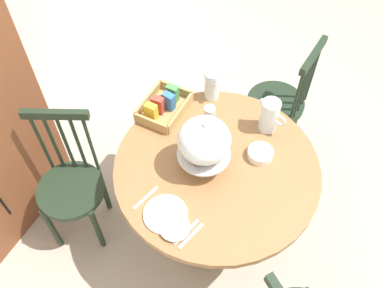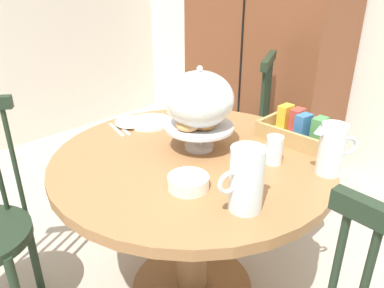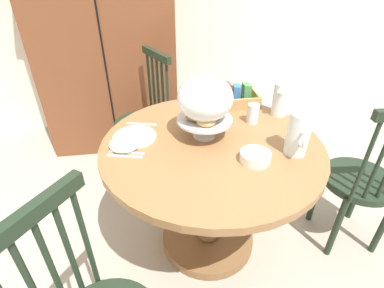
% 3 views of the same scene
% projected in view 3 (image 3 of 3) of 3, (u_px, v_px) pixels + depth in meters
% --- Properties ---
extents(ground_plane, '(10.00, 10.00, 0.00)m').
position_uv_depth(ground_plane, '(235.00, 254.00, 1.79)').
color(ground_plane, '#A89E8E').
extents(wooden_armoire, '(1.18, 0.60, 1.96)m').
position_uv_depth(wooden_armoire, '(105.00, 34.00, 2.41)').
color(wooden_armoire, brown).
rests_on(wooden_armoire, ground_plane).
extents(dining_table, '(1.11, 1.11, 0.74)m').
position_uv_depth(dining_table, '(210.00, 178.00, 1.60)').
color(dining_table, olive).
rests_on(dining_table, ground_plane).
extents(windsor_chair_near_window, '(0.40, 0.40, 0.97)m').
position_uv_depth(windsor_chair_near_window, '(361.00, 182.00, 1.66)').
color(windsor_chair_near_window, '#1E2D1E').
rests_on(windsor_chair_near_window, ground_plane).
extents(windsor_chair_by_cabinet, '(0.44, 0.44, 0.97)m').
position_uv_depth(windsor_chair_by_cabinet, '(145.00, 123.00, 2.24)').
color(windsor_chair_by_cabinet, '#1E2D1E').
rests_on(windsor_chair_by_cabinet, ground_plane).
extents(pastry_stand_with_dome, '(0.28, 0.28, 0.34)m').
position_uv_depth(pastry_stand_with_dome, '(205.00, 101.00, 1.42)').
color(pastry_stand_with_dome, silver).
rests_on(pastry_stand_with_dome, dining_table).
extents(orange_juice_pitcher, '(0.12, 0.15, 0.19)m').
position_uv_depth(orange_juice_pitcher, '(281.00, 100.00, 1.69)').
color(orange_juice_pitcher, silver).
rests_on(orange_juice_pitcher, dining_table).
extents(milk_pitcher, '(0.10, 0.19, 0.21)m').
position_uv_depth(milk_pitcher, '(298.00, 136.00, 1.35)').
color(milk_pitcher, silver).
rests_on(milk_pitcher, dining_table).
extents(cereal_basket, '(0.32, 0.24, 0.12)m').
position_uv_depth(cereal_basket, '(231.00, 96.00, 1.85)').
color(cereal_basket, tan).
rests_on(cereal_basket, dining_table).
extents(china_plate_large, '(0.22, 0.22, 0.01)m').
position_uv_depth(china_plate_large, '(135.00, 137.00, 1.51)').
color(china_plate_large, white).
rests_on(china_plate_large, dining_table).
extents(china_plate_small, '(0.15, 0.15, 0.01)m').
position_uv_depth(china_plate_small, '(125.00, 144.00, 1.44)').
color(china_plate_small, white).
rests_on(china_plate_small, china_plate_large).
extents(cereal_bowl, '(0.14, 0.14, 0.04)m').
position_uv_depth(cereal_bowl, '(255.00, 157.00, 1.33)').
color(cereal_bowl, white).
rests_on(cereal_bowl, dining_table).
extents(drinking_glass, '(0.06, 0.06, 0.11)m').
position_uv_depth(drinking_glass, '(253.00, 114.00, 1.62)').
color(drinking_glass, silver).
rests_on(drinking_glass, dining_table).
extents(table_knife, '(0.17, 0.06, 0.01)m').
position_uv_depth(table_knife, '(127.00, 153.00, 1.40)').
color(table_knife, silver).
rests_on(table_knife, dining_table).
extents(dinner_fork, '(0.17, 0.06, 0.01)m').
position_uv_depth(dinner_fork, '(125.00, 156.00, 1.37)').
color(dinner_fork, silver).
rests_on(dinner_fork, dining_table).
extents(soup_spoon, '(0.17, 0.06, 0.01)m').
position_uv_depth(soup_spoon, '(142.00, 124.00, 1.63)').
color(soup_spoon, silver).
rests_on(soup_spoon, dining_table).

